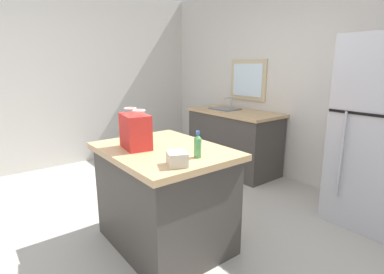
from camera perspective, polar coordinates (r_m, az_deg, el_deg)
The scene contains 8 objects.
ground at distance 2.80m, azimuth -7.15°, elevation -20.10°, with size 6.80×6.80×0.00m, color #ADA89E.
back_wall at distance 4.10m, azimuth 22.44°, elevation 9.61°, with size 5.67×0.13×2.67m.
left_wall at distance 5.00m, azimuth -24.86°, elevation 9.93°, with size 0.10×4.77×2.67m.
kitchen_island at distance 2.65m, azimuth -5.22°, elevation -11.17°, with size 1.15×0.88×0.88m.
sink_counter at distance 4.51m, azimuth 7.84°, elevation -0.53°, with size 1.39×0.67×1.08m.
shopping_bag at distance 2.50m, azimuth -10.71°, elevation 1.12°, with size 0.32×0.23×0.33m.
small_box at distance 2.06m, azimuth -2.87°, elevation -4.13°, with size 0.16×0.13×0.10m, color beige.
bottle at distance 2.22m, azimuth 1.09°, elevation -1.70°, with size 0.06×0.06×0.20m.
Camera 1 is at (2.02, -1.16, 1.55)m, focal length 28.07 mm.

